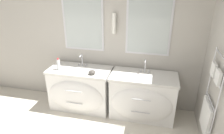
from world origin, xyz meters
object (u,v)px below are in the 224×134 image
vanity_left (80,89)px  toiletry_bottle (58,64)px  amenity_bowl (92,72)px  vanity_right (142,97)px

vanity_left → toiletry_bottle: toiletry_bottle is taller
amenity_bowl → vanity_right: bearing=7.8°
vanity_left → vanity_right: size_ratio=1.00×
amenity_bowl → vanity_left: bearing=157.7°
vanity_right → amenity_bowl: 0.99m
vanity_right → toiletry_bottle: size_ratio=5.31×
toiletry_bottle → vanity_right: bearing=2.2°
vanity_left → amenity_bowl: bearing=-22.3°
vanity_right → vanity_left: bearing=180.0°
amenity_bowl → toiletry_bottle: bearing=174.6°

